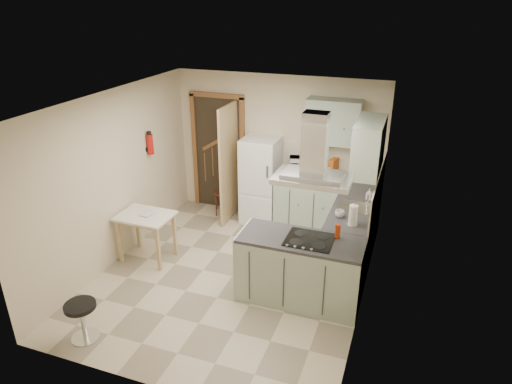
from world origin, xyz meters
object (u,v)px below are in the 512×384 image
at_px(peninsula, 300,269).
at_px(microwave, 307,169).
at_px(stool, 83,321).
at_px(fridge, 261,180).
at_px(extractor_hood, 313,178).
at_px(bentwood_chair, 224,192).
at_px(drop_leaf_table, 147,237).

bearing_deg(peninsula, microwave, 102.19).
distance_m(peninsula, stool, 2.67).
xyz_separation_m(peninsula, stool, (-2.16, -1.56, -0.21)).
bearing_deg(fridge, extractor_hood, -56.21).
xyz_separation_m(fridge, bentwood_chair, (-0.72, 0.05, -0.35)).
distance_m(fridge, stool, 3.70).
bearing_deg(fridge, bentwood_chair, 175.88).
distance_m(drop_leaf_table, stool, 1.79).
bearing_deg(bentwood_chair, microwave, -22.39).
bearing_deg(extractor_hood, fridge, 123.79).
bearing_deg(drop_leaf_table, peninsula, -3.97).
relative_size(drop_leaf_table, microwave, 1.34).
height_order(bentwood_chair, stool, bentwood_chair).
height_order(extractor_hood, microwave, extractor_hood).
height_order(fridge, bentwood_chair, fridge).
xyz_separation_m(fridge, microwave, (0.79, 0.02, 0.31)).
bearing_deg(drop_leaf_table, fridge, 57.57).
distance_m(stool, microwave, 4.04).
relative_size(peninsula, stool, 3.23).
distance_m(peninsula, drop_leaf_table, 2.40).
xyz_separation_m(stool, microwave, (1.73, 3.56, 0.82)).
bearing_deg(bentwood_chair, drop_leaf_table, -125.20).
bearing_deg(stool, fridge, 75.22).
xyz_separation_m(bentwood_chair, microwave, (1.51, -0.03, 0.66)).
distance_m(fridge, peninsula, 2.35).
bearing_deg(extractor_hood, drop_leaf_table, 175.31).
relative_size(fridge, microwave, 2.58).
bearing_deg(bentwood_chair, extractor_hood, -66.16).
relative_size(extractor_hood, bentwood_chair, 1.12).
distance_m(extractor_hood, bentwood_chair, 3.17).
bearing_deg(bentwood_chair, stool, -114.77).
height_order(fridge, stool, fridge).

